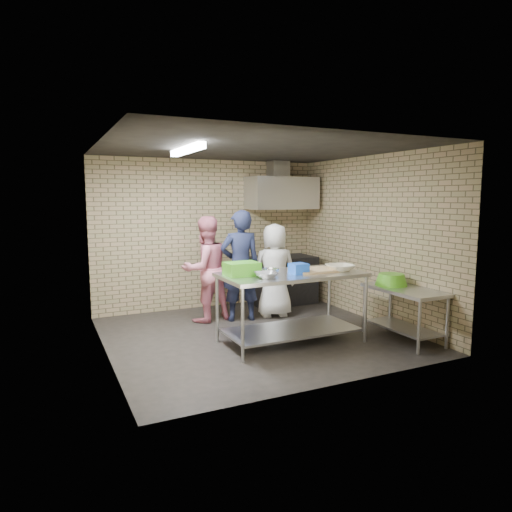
{
  "coord_description": "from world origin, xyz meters",
  "views": [
    {
      "loc": [
        -2.79,
        -5.89,
        2.02
      ],
      "look_at": [
        0.1,
        0.2,
        1.15
      ],
      "focal_mm": 31.91,
      "sensor_mm": 36.0,
      "label": 1
    }
  ],
  "objects_px": {
    "green_crate": "(242,269)",
    "green_basin": "(391,279)",
    "side_counter": "(403,314)",
    "man_navy": "(240,266)",
    "prep_table": "(291,308)",
    "woman_white": "(274,270)",
    "bottle_red": "(279,197)",
    "stove": "(282,280)",
    "bottle_green": "(297,198)",
    "blue_tub": "(299,269)",
    "woman_pink": "(206,269)"
  },
  "relations": [
    {
      "from": "stove",
      "to": "green_crate",
      "type": "distance_m",
      "value": 2.75
    },
    {
      "from": "side_counter",
      "to": "stove",
      "type": "distance_m",
      "value": 2.79
    },
    {
      "from": "blue_tub",
      "to": "man_navy",
      "type": "height_order",
      "value": "man_navy"
    },
    {
      "from": "prep_table",
      "to": "green_crate",
      "type": "relative_size",
      "value": 4.5
    },
    {
      "from": "stove",
      "to": "bottle_green",
      "type": "height_order",
      "value": "bottle_green"
    },
    {
      "from": "blue_tub",
      "to": "bottle_red",
      "type": "xyz_separation_m",
      "value": [
        1.04,
        2.5,
        0.97
      ]
    },
    {
      "from": "green_basin",
      "to": "woman_white",
      "type": "distance_m",
      "value": 1.99
    },
    {
      "from": "green_basin",
      "to": "bottle_green",
      "type": "xyz_separation_m",
      "value": [
        0.02,
        2.74,
        1.18
      ]
    },
    {
      "from": "prep_table",
      "to": "woman_pink",
      "type": "xyz_separation_m",
      "value": [
        -0.7,
        1.59,
        0.37
      ]
    },
    {
      "from": "stove",
      "to": "woman_white",
      "type": "xyz_separation_m",
      "value": [
        -0.59,
        -0.79,
        0.34
      ]
    },
    {
      "from": "prep_table",
      "to": "man_navy",
      "type": "height_order",
      "value": "man_navy"
    },
    {
      "from": "bottle_green",
      "to": "man_navy",
      "type": "relative_size",
      "value": 0.08
    },
    {
      "from": "prep_table",
      "to": "bottle_green",
      "type": "distance_m",
      "value": 3.21
    },
    {
      "from": "side_counter",
      "to": "man_navy",
      "type": "bearing_deg",
      "value": 130.48
    },
    {
      "from": "stove",
      "to": "man_navy",
      "type": "height_order",
      "value": "man_navy"
    },
    {
      "from": "prep_table",
      "to": "bottle_red",
      "type": "relative_size",
      "value": 10.95
    },
    {
      "from": "blue_tub",
      "to": "green_basin",
      "type": "bearing_deg",
      "value": -9.59
    },
    {
      "from": "stove",
      "to": "woman_white",
      "type": "distance_m",
      "value": 1.05
    },
    {
      "from": "green_crate",
      "to": "bottle_green",
      "type": "distance_m",
      "value": 3.3
    },
    {
      "from": "stove",
      "to": "bottle_green",
      "type": "xyz_separation_m",
      "value": [
        0.45,
        0.24,
        1.57
      ]
    },
    {
      "from": "side_counter",
      "to": "stove",
      "type": "relative_size",
      "value": 1.0
    },
    {
      "from": "green_crate",
      "to": "green_basin",
      "type": "relative_size",
      "value": 0.95
    },
    {
      "from": "green_crate",
      "to": "man_navy",
      "type": "xyz_separation_m",
      "value": [
        0.52,
        1.25,
        -0.16
      ]
    },
    {
      "from": "blue_tub",
      "to": "bottle_red",
      "type": "height_order",
      "value": "bottle_red"
    },
    {
      "from": "side_counter",
      "to": "woman_white",
      "type": "xyz_separation_m",
      "value": [
        -1.04,
        1.96,
        0.42
      ]
    },
    {
      "from": "blue_tub",
      "to": "woman_white",
      "type": "relative_size",
      "value": 0.14
    },
    {
      "from": "green_crate",
      "to": "stove",
      "type": "bearing_deg",
      "value": 49.53
    },
    {
      "from": "stove",
      "to": "woman_white",
      "type": "relative_size",
      "value": 0.76
    },
    {
      "from": "green_crate",
      "to": "woman_white",
      "type": "height_order",
      "value": "woman_white"
    },
    {
      "from": "bottle_red",
      "to": "prep_table",
      "type": "bearing_deg",
      "value": -114.44
    },
    {
      "from": "prep_table",
      "to": "green_crate",
      "type": "distance_m",
      "value": 0.92
    },
    {
      "from": "prep_table",
      "to": "bottle_red",
      "type": "bearing_deg",
      "value": 65.56
    },
    {
      "from": "bottle_red",
      "to": "woman_white",
      "type": "distance_m",
      "value": 1.74
    },
    {
      "from": "prep_table",
      "to": "stove",
      "type": "height_order",
      "value": "prep_table"
    },
    {
      "from": "prep_table",
      "to": "green_basin",
      "type": "xyz_separation_m",
      "value": [
        1.47,
        -0.34,
        0.34
      ]
    },
    {
      "from": "side_counter",
      "to": "bottle_red",
      "type": "distance_m",
      "value": 3.44
    },
    {
      "from": "prep_table",
      "to": "blue_tub",
      "type": "bearing_deg",
      "value": -63.43
    },
    {
      "from": "prep_table",
      "to": "woman_white",
      "type": "distance_m",
      "value": 1.47
    },
    {
      "from": "stove",
      "to": "bottle_red",
      "type": "bearing_deg",
      "value": 78.23
    },
    {
      "from": "blue_tub",
      "to": "man_navy",
      "type": "xyz_separation_m",
      "value": [
        -0.23,
        1.47,
        -0.15
      ]
    },
    {
      "from": "bottle_red",
      "to": "woman_pink",
      "type": "height_order",
      "value": "bottle_red"
    },
    {
      "from": "green_crate",
      "to": "bottle_green",
      "type": "height_order",
      "value": "bottle_green"
    },
    {
      "from": "prep_table",
      "to": "side_counter",
      "type": "xyz_separation_m",
      "value": [
        1.49,
        -0.59,
        -0.12
      ]
    },
    {
      "from": "bottle_red",
      "to": "bottle_green",
      "type": "bearing_deg",
      "value": 0.0
    },
    {
      "from": "green_basin",
      "to": "bottle_green",
      "type": "distance_m",
      "value": 2.98
    },
    {
      "from": "green_crate",
      "to": "blue_tub",
      "type": "height_order",
      "value": "green_crate"
    },
    {
      "from": "side_counter",
      "to": "green_crate",
      "type": "relative_size",
      "value": 2.74
    },
    {
      "from": "prep_table",
      "to": "stove",
      "type": "relative_size",
      "value": 1.64
    },
    {
      "from": "bottle_green",
      "to": "green_crate",
      "type": "bearing_deg",
      "value": -133.85
    },
    {
      "from": "side_counter",
      "to": "bottle_red",
      "type": "relative_size",
      "value": 6.67
    }
  ]
}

